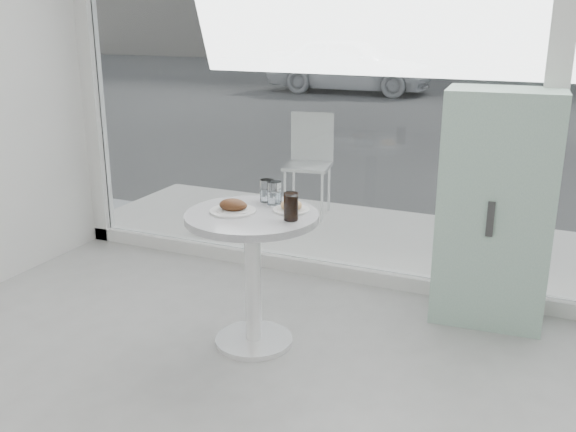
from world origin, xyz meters
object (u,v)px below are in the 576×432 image
at_px(plate_fritter, 234,207).
at_px(water_tumbler_a, 267,192).
at_px(mint_cabinet, 495,209).
at_px(cola_glass, 291,207).
at_px(main_table, 252,252).
at_px(plate_donut, 291,207).
at_px(car_white, 350,64).
at_px(patio_chair, 310,157).
at_px(water_tumbler_b, 274,194).

relative_size(plate_fritter, water_tumbler_a, 1.97).
height_order(mint_cabinet, cola_glass, mint_cabinet).
relative_size(water_tumbler_a, cola_glass, 0.87).
bearing_deg(mint_cabinet, main_table, -146.81).
height_order(plate_donut, cola_glass, cola_glass).
relative_size(car_white, cola_glass, 26.50).
bearing_deg(patio_chair, water_tumbler_a, -84.29).
xyz_separation_m(patio_chair, water_tumbler_b, (0.64, -2.11, 0.26)).
relative_size(main_table, water_tumbler_b, 5.89).
bearing_deg(mint_cabinet, cola_glass, -139.50).
bearing_deg(mint_cabinet, water_tumbler_a, -155.44).
distance_m(water_tumbler_a, water_tumbler_b, 0.07).
bearing_deg(mint_cabinet, car_white, 108.56).
relative_size(mint_cabinet, patio_chair, 1.54).
distance_m(plate_donut, water_tumbler_b, 0.16).
xyz_separation_m(car_white, plate_donut, (3.64, -11.79, 0.13)).
bearing_deg(main_table, plate_fritter, -167.64).
relative_size(water_tumbler_a, water_tumbler_b, 0.97).
height_order(water_tumbler_a, water_tumbler_b, water_tumbler_b).
relative_size(plate_fritter, cola_glass, 1.72).
relative_size(mint_cabinet, plate_fritter, 5.56).
relative_size(car_white, plate_fritter, 15.40).
xyz_separation_m(mint_cabinet, plate_donut, (-0.98, -0.76, 0.10)).
distance_m(water_tumbler_b, cola_glass, 0.30).
height_order(mint_cabinet, water_tumbler_b, mint_cabinet).
bearing_deg(cola_glass, water_tumbler_b, 131.53).
bearing_deg(plate_donut, main_table, -144.74).
bearing_deg(water_tumbler_b, main_table, -101.63).
xyz_separation_m(car_white, plate_fritter, (3.37, -11.94, 0.14)).
bearing_deg(car_white, patio_chair, -164.06).
height_order(main_table, plate_fritter, plate_fritter).
bearing_deg(cola_glass, patio_chair, 109.78).
bearing_deg(cola_glass, plate_donut, 112.96).
xyz_separation_m(mint_cabinet, car_white, (-4.62, 11.04, -0.04)).
bearing_deg(patio_chair, main_table, -85.27).
distance_m(mint_cabinet, water_tumbler_a, 1.35).
relative_size(plate_donut, water_tumbler_a, 1.56).
bearing_deg(plate_donut, car_white, 107.17).
bearing_deg(plate_fritter, water_tumbler_b, 57.79).
height_order(mint_cabinet, plate_fritter, mint_cabinet).
relative_size(plate_fritter, water_tumbler_b, 1.91).
xyz_separation_m(main_table, plate_donut, (0.18, 0.12, 0.24)).
xyz_separation_m(main_table, plate_fritter, (-0.10, -0.02, 0.25)).
bearing_deg(plate_fritter, main_table, 12.36).
bearing_deg(cola_glass, water_tumbler_a, 135.21).
bearing_deg(plate_fritter, plate_donut, 28.03).
bearing_deg(car_white, cola_glass, -163.43).
bearing_deg(patio_chair, cola_glass, -80.07).
height_order(plate_donut, water_tumbler_a, water_tumbler_a).
xyz_separation_m(plate_donut, cola_glass, (0.06, -0.15, 0.05)).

